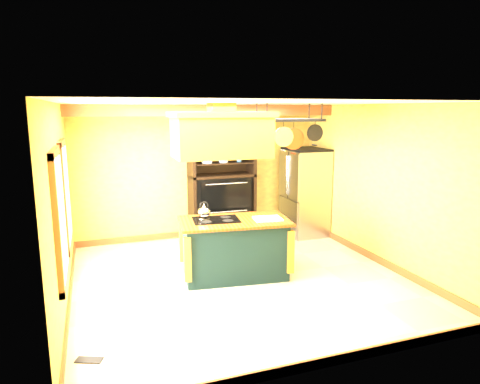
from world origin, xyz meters
TOP-DOWN VIEW (x-y plane):
  - floor at (0.00, 0.00)m, footprint 5.00×5.00m
  - ceiling at (0.00, 0.00)m, footprint 5.00×5.00m
  - wall_back at (0.00, 2.50)m, footprint 5.00×0.02m
  - wall_front at (0.00, -2.50)m, footprint 5.00×0.02m
  - wall_left at (-2.50, 0.00)m, footprint 0.02×5.00m
  - wall_right at (2.50, 0.00)m, footprint 0.02×5.00m
  - ceiling_beam at (0.00, 1.70)m, footprint 5.00×0.15m
  - window_near at (-2.47, -0.80)m, footprint 0.06×1.06m
  - window_far at (-2.47, 0.60)m, footprint 0.06×1.06m
  - kitchen_island at (-0.04, 0.16)m, footprint 1.79×1.14m
  - range_hood at (-0.24, 0.16)m, footprint 1.49×0.84m
  - pot_rack at (0.86, 0.16)m, footprint 1.08×0.51m
  - refrigerator at (2.10, 1.90)m, footprint 0.77×0.91m
  - hutch at (0.38, 2.25)m, footprint 1.30×0.59m
  - floor_register at (-2.24, -1.55)m, footprint 0.30×0.22m

SIDE VIEW (x-z plane):
  - floor at x=0.00m, z-range 0.00..0.00m
  - floor_register at x=-2.24m, z-range 0.00..0.01m
  - kitchen_island at x=-0.04m, z-range -0.09..1.02m
  - refrigerator at x=2.10m, z-range -0.02..1.75m
  - hutch at x=0.38m, z-range -0.26..2.04m
  - wall_back at x=0.00m, z-range 0.00..2.70m
  - wall_front at x=0.00m, z-range 0.00..2.70m
  - wall_left at x=-2.50m, z-range 0.00..2.70m
  - wall_right at x=2.50m, z-range 0.00..2.70m
  - window_near at x=-2.47m, z-range 0.62..2.18m
  - window_far at x=-2.47m, z-range 0.62..2.18m
  - range_hood at x=-0.24m, z-range 1.85..2.65m
  - pot_rack at x=0.86m, z-range 1.99..2.72m
  - ceiling_beam at x=0.00m, z-range 2.49..2.69m
  - ceiling at x=0.00m, z-range 2.70..2.70m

